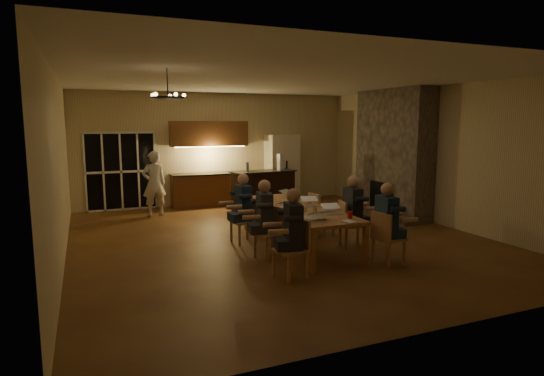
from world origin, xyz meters
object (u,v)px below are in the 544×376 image
at_px(can_cola, 264,195).
at_px(bar_blender, 280,162).
at_px(chair_right_near, 389,238).
at_px(person_right_near, 386,223).
at_px(laptop_d, 310,200).
at_px(standing_person, 154,184).
at_px(bar_island, 263,191).
at_px(mug_front, 305,209).
at_px(plate_near, 328,210).
at_px(person_right_mid, 352,212).
at_px(plate_left, 307,217).
at_px(chair_left_far, 243,221).
at_px(refrigerator, 282,168).
at_px(laptop_a, 315,212).
at_px(redcup_mid, 267,202).
at_px(mug_mid, 291,200).
at_px(person_left_near, 293,233).
at_px(laptop_e, 263,193).
at_px(can_silver, 315,211).
at_px(laptop_b, 333,208).
at_px(laptop_c, 282,202).
at_px(chair_left_near, 290,249).
at_px(bar_bottle, 247,167).
at_px(person_left_mid, 264,219).
at_px(dining_table, 297,226).
at_px(can_right, 309,200).
at_px(redcup_near, 350,215).
at_px(plate_far, 298,200).
at_px(chair_right_far, 322,214).
at_px(mug_back, 265,199).
at_px(person_left_far, 243,208).
at_px(chair_right_mid, 352,224).
at_px(laptop_f, 291,193).

height_order(can_cola, bar_blender, bar_blender).
height_order(chair_right_near, person_right_near, person_right_near).
bearing_deg(laptop_d, standing_person, 135.52).
height_order(bar_island, bar_blender, bar_blender).
bearing_deg(mug_front, can_cola, 93.69).
bearing_deg(plate_near, can_cola, 107.03).
distance_m(person_right_near, person_right_mid, 1.06).
bearing_deg(plate_left, chair_left_far, 112.18).
xyz_separation_m(refrigerator, laptop_a, (-1.95, -5.82, -0.14)).
bearing_deg(plate_left, redcup_mid, 97.59).
height_order(mug_mid, can_cola, can_cola).
bearing_deg(bar_blender, person_left_near, -127.25).
distance_m(laptop_e, can_silver, 1.91).
bearing_deg(redcup_mid, person_left_near, -100.77).
xyz_separation_m(laptop_b, laptop_c, (-0.59, 0.88, 0.00)).
distance_m(chair_left_near, laptop_e, 2.92).
distance_m(mug_front, bar_bottle, 4.02).
height_order(person_left_mid, can_cola, person_left_mid).
height_order(laptop_c, mug_front, laptop_c).
bearing_deg(dining_table, bar_island, 79.06).
distance_m(mug_front, plate_near, 0.45).
xyz_separation_m(bar_island, bar_bottle, (-0.45, 0.01, 0.66)).
xyz_separation_m(bar_island, mug_mid, (-0.59, -3.05, 0.26)).
relative_size(person_left_mid, can_right, 11.50).
xyz_separation_m(refrigerator, chair_right_near, (-0.83, -6.36, -0.55)).
bearing_deg(chair_left_near, person_right_mid, 105.23).
bearing_deg(person_right_near, redcup_near, 61.74).
bearing_deg(bar_island, laptop_d, -104.07).
bearing_deg(standing_person, person_right_near, 110.49).
height_order(laptop_b, can_right, laptop_b).
bearing_deg(can_right, can_silver, -111.93).
bearing_deg(plate_far, laptop_a, -107.10).
bearing_deg(chair_right_far, mug_back, 73.10).
bearing_deg(can_silver, can_right, 68.07).
relative_size(laptop_e, mug_back, 3.20).
height_order(can_silver, bar_bottle, bar_bottle).
relative_size(person_left_far, can_right, 11.50).
bearing_deg(person_left_mid, person_left_near, 10.11).
bearing_deg(mug_mid, person_left_far, 175.45).
relative_size(chair_right_mid, can_silver, 7.42).
bearing_deg(chair_left_far, bar_island, 143.44).
bearing_deg(laptop_b, person_left_near, -136.59).
height_order(refrigerator, mug_front, refrigerator).
bearing_deg(redcup_mid, person_right_near, -56.47).
relative_size(refrigerator, person_left_far, 1.45).
xyz_separation_m(chair_right_far, person_right_mid, (0.03, -1.12, 0.24)).
height_order(laptop_f, redcup_near, laptop_f).
distance_m(person_left_mid, laptop_f, 1.96).
distance_m(person_left_near, person_right_near, 1.73).
bearing_deg(laptop_e, laptop_f, -173.72).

